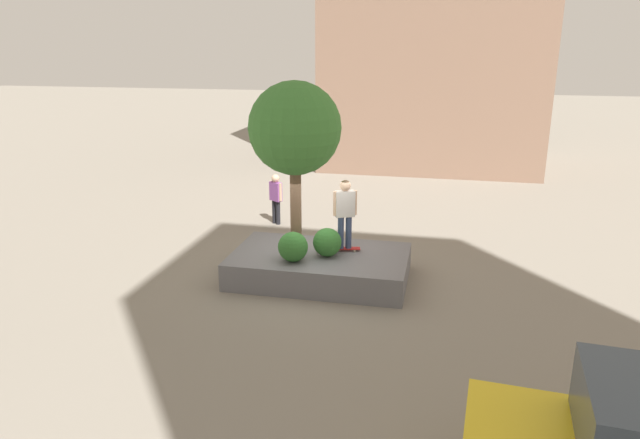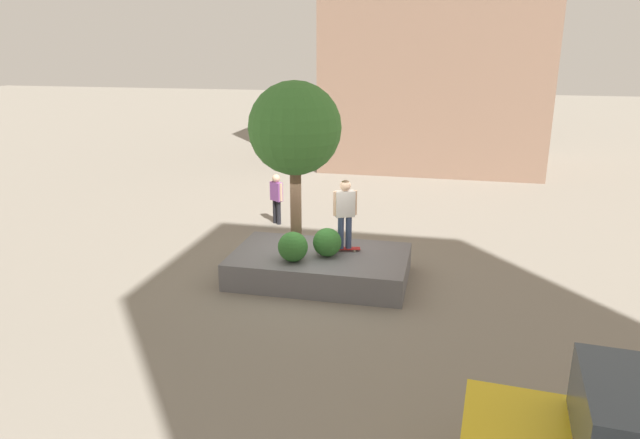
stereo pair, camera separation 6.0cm
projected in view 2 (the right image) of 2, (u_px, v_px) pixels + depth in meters
The scene contains 8 objects.
ground_plane at pixel (312, 278), 14.73m from camera, with size 120.00×120.00×0.00m, color gray.
planter_ledge at pixel (320, 266), 14.62m from camera, with size 4.41×2.67×0.69m, color slate.
plaza_tree at pixel (295, 129), 13.68m from camera, with size 2.24×2.24×4.28m.
boxwood_shrub at pixel (327, 242), 14.26m from camera, with size 0.72×0.72×0.72m, color #2D6628.
hedge_clump at pixel (293, 247), 13.92m from camera, with size 0.73×0.73×0.73m, color #2D6628.
skateboard at pixel (345, 249), 14.70m from camera, with size 0.83×0.38×0.07m.
skateboarder at pixel (345, 209), 14.39m from camera, with size 0.57×0.37×1.78m.
passerby_with_bag at pixel (276, 195), 18.96m from camera, with size 0.49×0.41×1.68m.
Camera 2 is at (-3.21, 13.26, 5.76)m, focal length 32.25 mm.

